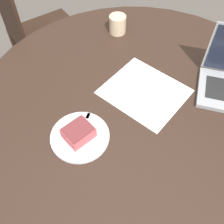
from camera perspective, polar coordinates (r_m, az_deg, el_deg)
The scene contains 8 objects.
ground_plane at distance 1.68m, azimuth 4.06°, elevation -13.38°, with size 12.00×12.00×0.00m, color #4C4742.
dining_table at distance 1.14m, azimuth 5.80°, elevation -1.05°, with size 1.36×1.36×0.72m.
chair at distance 1.80m, azimuth -16.15°, elevation 16.15°, with size 0.44×0.44×0.99m.
paper_document at distance 1.09m, azimuth 7.07°, elevation 4.42°, with size 0.36×0.33×0.00m.
plate at distance 0.96m, azimuth -6.98°, elevation -5.32°, with size 0.21×0.21×0.01m.
cake_slice at distance 0.93m, azimuth -7.31°, elevation -4.50°, with size 0.09×0.10×0.05m.
fork at distance 0.97m, azimuth -6.35°, elevation -3.29°, with size 0.11×0.15×0.00m.
coffee_glass at distance 1.36m, azimuth 1.22°, elevation 18.55°, with size 0.08×0.08×0.09m.
Camera 1 is at (0.45, -0.50, 1.54)m, focal length 42.00 mm.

